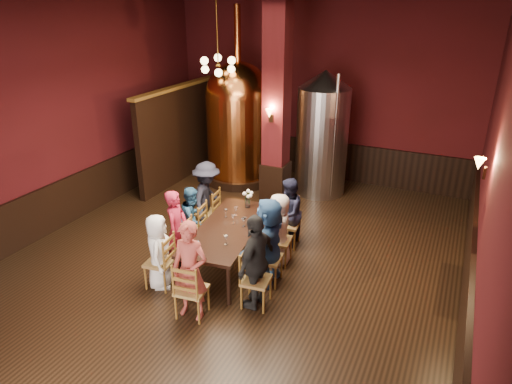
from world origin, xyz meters
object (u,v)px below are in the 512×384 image
at_px(dining_table, 228,230).
at_px(copper_kettle, 239,121).
at_px(steel_vessel, 322,134).
at_px(person_2, 193,218).
at_px(person_0, 159,251).
at_px(rose_vase, 247,196).
at_px(person_1, 177,229).

relative_size(dining_table, copper_kettle, 0.57).
distance_m(copper_kettle, steel_vessel, 2.20).
height_order(dining_table, steel_vessel, steel_vessel).
bearing_deg(person_2, steel_vessel, -22.01).
bearing_deg(dining_table, steel_vessel, 76.53).
relative_size(person_0, rose_vase, 3.66).
relative_size(person_1, copper_kettle, 0.34).
bearing_deg(steel_vessel, person_0, -103.00).
height_order(person_2, copper_kettle, copper_kettle).
distance_m(dining_table, person_2, 0.91).
height_order(person_1, steel_vessel, steel_vessel).
xyz_separation_m(person_0, person_1, (-0.08, 0.66, 0.08)).
bearing_deg(copper_kettle, rose_vase, -60.19).
distance_m(person_2, steel_vessel, 4.07).
relative_size(person_0, person_2, 1.03).
height_order(copper_kettle, steel_vessel, copper_kettle).
bearing_deg(person_1, copper_kettle, 1.94).
bearing_deg(dining_table, person_2, 158.78).
bearing_deg(person_2, person_1, -175.40).
bearing_deg(copper_kettle, person_2, -76.61).
xyz_separation_m(person_2, steel_vessel, (1.33, 3.75, 0.86)).
xyz_separation_m(person_1, steel_vessel, (1.25, 4.40, 0.77)).
bearing_deg(dining_table, rose_vase, 86.76).
height_order(person_0, person_1, person_1).
height_order(dining_table, person_2, person_2).
bearing_deg(steel_vessel, person_2, -109.58).
xyz_separation_m(copper_kettle, steel_vessel, (2.19, 0.12, -0.10)).
bearing_deg(rose_vase, steel_vessel, 80.59).
bearing_deg(person_1, rose_vase, -39.60).
xyz_separation_m(person_0, person_2, (-0.16, 1.32, -0.02)).
height_order(person_0, rose_vase, person_0).
distance_m(person_0, steel_vessel, 5.27).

